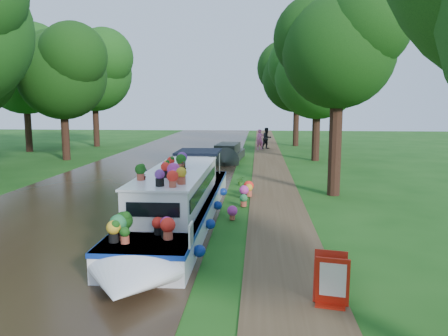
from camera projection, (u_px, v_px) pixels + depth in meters
The scene contains 15 objects.
ground at pixel (247, 209), 16.90m from camera, with size 100.00×100.00×0.00m, color #164812.
canal_water at pixel (96, 206), 17.37m from camera, with size 10.00×100.00×0.02m, color black.
towpath at pixel (278, 210), 16.80m from camera, with size 2.20×100.00×0.03m, color #483622.
plant_boat at pixel (178, 200), 14.66m from camera, with size 2.29×13.52×2.24m.
tree_near_overhang at pixel (338, 44), 18.66m from camera, with size 5.52×5.28×8.99m.
tree_near_mid at pixel (318, 69), 30.48m from camera, with size 6.90×6.60×9.40m.
tree_near_far at pixel (297, 72), 41.28m from camera, with size 7.59×7.26×10.30m.
tree_far_c at pixel (62, 68), 30.89m from camera, with size 7.13×6.82×9.59m.
tree_far_d at pixel (94, 67), 40.76m from camera, with size 8.05×7.70×10.85m.
tree_far_h at pixel (25, 66), 36.18m from camera, with size 7.82×7.48×10.49m.
second_boat at pixel (228, 154), 31.16m from camera, with size 2.24×6.45×1.22m.
sandwich_board at pixel (331, 282), 8.77m from camera, with size 0.70×0.65×1.06m.
pedestrian_pink at pixel (260, 140), 38.25m from camera, with size 0.66×0.43×1.80m, color #C75269.
pedestrian_dark at pixel (267, 138), 39.03m from camera, with size 0.92×0.72×1.90m, color black.
verge_plant at pixel (241, 181), 21.83m from camera, with size 0.40×0.34×0.44m, color #2C5C1B.
Camera 1 is at (0.44, -16.50, 4.07)m, focal length 35.00 mm.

